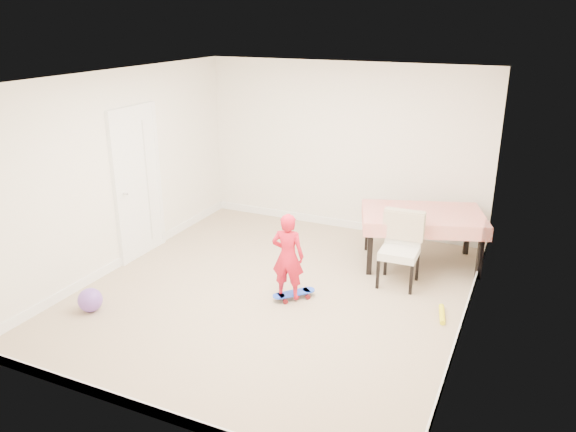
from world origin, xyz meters
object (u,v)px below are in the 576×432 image
at_px(balloon, 90,300).
at_px(dining_chair, 399,250).
at_px(child, 288,259).
at_px(dining_table, 421,238).
at_px(skateboard, 294,295).

bearing_deg(balloon, dining_chair, 35.02).
relative_size(dining_chair, child, 0.88).
distance_m(dining_table, dining_chair, 0.77).
bearing_deg(child, skateboard, -149.81).
xyz_separation_m(dining_chair, child, (-1.10, -0.94, 0.06)).
distance_m(dining_table, child, 2.09).
bearing_deg(dining_table, child, -144.30).
bearing_deg(dining_chair, skateboard, -141.13).
height_order(dining_chair, skateboard, dining_chair).
relative_size(dining_chair, skateboard, 1.72).
height_order(dining_chair, balloon, dining_chair).
distance_m(dining_table, balloon, 4.30).
xyz_separation_m(dining_table, skateboard, (-1.16, -1.65, -0.33)).
relative_size(dining_chair, balloon, 3.35).
bearing_deg(dining_table, skateboard, -143.73).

